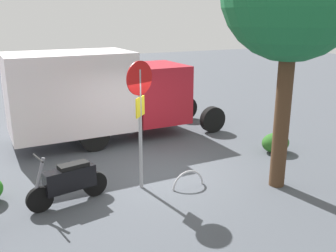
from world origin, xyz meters
TOP-DOWN VIEW (x-y plane):
  - ground_plane at (0.00, 0.00)m, footprint 60.00×60.00m
  - box_truck_near at (0.52, -3.34)m, footprint 6.95×2.29m
  - motorcycle at (2.43, 0.64)m, footprint 1.80×0.65m
  - stop_sign at (0.76, 0.61)m, footprint 0.71×0.33m
  - bike_rack_hoop at (-0.24, 1.08)m, footprint 0.85×0.09m
  - shrub_mid_verge at (-3.74, 0.10)m, footprint 0.85×0.70m

SIDE VIEW (x-z plane):
  - ground_plane at x=0.00m, z-range 0.00..0.00m
  - bike_rack_hoop at x=-0.24m, z-range -0.43..0.43m
  - shrub_mid_verge at x=-3.74m, z-range 0.00..0.58m
  - motorcycle at x=2.43m, z-range -0.08..1.12m
  - box_truck_near at x=0.52m, z-range 0.15..3.02m
  - stop_sign at x=0.76m, z-range 0.50..3.49m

